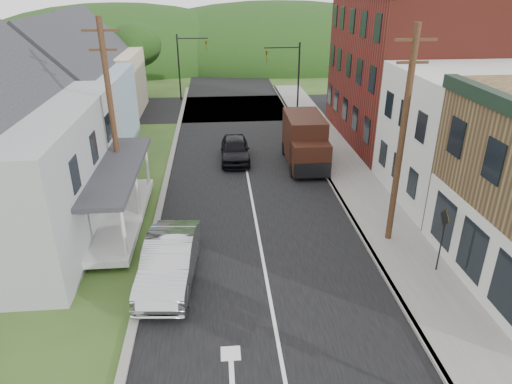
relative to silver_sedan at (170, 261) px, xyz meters
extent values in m
plane|color=#2D4719|center=(3.61, -1.38, -0.85)|extent=(120.00, 120.00, 0.00)
cube|color=black|center=(3.61, 8.62, -0.85)|extent=(9.00, 90.00, 0.02)
cube|color=black|center=(3.61, 25.62, -0.85)|extent=(60.00, 9.00, 0.02)
cube|color=slate|center=(9.51, 6.62, -0.77)|extent=(2.80, 55.00, 0.15)
cube|color=slate|center=(8.16, 6.62, -0.77)|extent=(0.20, 55.00, 0.15)
cube|color=slate|center=(-1.04, 6.62, -0.79)|extent=(0.30, 55.00, 0.12)
cube|color=silver|center=(14.91, 6.12, 2.40)|extent=(8.00, 7.00, 6.50)
cube|color=maroon|center=(14.91, 15.62, 4.15)|extent=(8.00, 12.00, 10.00)
cube|color=#819DB0|center=(-7.39, 15.62, 1.65)|extent=(7.00, 8.00, 5.00)
cube|color=#B8AB8F|center=(-7.89, 24.62, 1.65)|extent=(7.00, 8.00, 5.00)
cylinder|color=#472D19|center=(9.21, 2.12, 3.65)|extent=(0.26, 0.26, 9.00)
cube|color=#472D19|center=(9.21, 2.12, 7.55)|extent=(1.60, 0.10, 0.10)
cube|color=#472D19|center=(9.21, 2.12, 6.75)|extent=(1.20, 0.10, 0.10)
cylinder|color=#472D19|center=(-2.89, 6.62, 3.65)|extent=(0.26, 0.26, 9.00)
cube|color=#472D19|center=(-2.89, 6.62, 7.55)|extent=(1.60, 0.10, 0.10)
cube|color=#472D19|center=(-2.89, 6.62, 6.75)|extent=(1.20, 0.10, 0.10)
cylinder|color=black|center=(8.61, 22.12, 2.15)|extent=(0.14, 0.14, 6.00)
cylinder|color=black|center=(7.21, 22.12, 4.75)|extent=(2.80, 0.10, 0.10)
imported|color=olive|center=(6.01, 22.12, 4.05)|extent=(0.16, 0.20, 1.00)
cylinder|color=black|center=(-1.39, 29.12, 2.15)|extent=(0.14, 0.14, 6.00)
cylinder|color=black|center=(0.01, 29.12, 4.75)|extent=(2.80, 0.10, 0.10)
imported|color=olive|center=(1.21, 29.12, 4.05)|extent=(0.16, 0.20, 1.00)
cylinder|color=#382616|center=(-5.39, 30.62, 1.11)|extent=(0.36, 0.36, 3.92)
ellipsoid|color=black|center=(-5.39, 30.62, 4.05)|extent=(4.80, 4.80, 4.08)
ellipsoid|color=black|center=(3.61, 53.62, -0.85)|extent=(90.00, 30.00, 16.00)
imported|color=#A1A2A6|center=(0.00, 0.00, 0.00)|extent=(2.21, 5.28, 1.70)
imported|color=black|center=(3.01, 12.47, -0.10)|extent=(1.83, 4.40, 1.49)
cube|color=black|center=(7.22, 11.90, 0.79)|extent=(2.23, 4.16, 2.71)
cube|color=black|center=(7.18, 9.46, 0.32)|extent=(2.18, 1.54, 1.78)
cube|color=black|center=(7.18, 9.65, 1.07)|extent=(1.99, 1.16, 0.05)
cube|color=black|center=(7.16, 8.67, -0.15)|extent=(2.06, 0.18, 0.84)
cylinder|color=black|center=(6.20, 9.58, -0.43)|extent=(0.28, 0.85, 0.84)
cylinder|color=black|center=(8.16, 9.54, -0.43)|extent=(0.28, 0.85, 0.84)
cylinder|color=black|center=(6.27, 13.32, -0.43)|extent=(0.28, 0.85, 0.84)
cylinder|color=black|center=(8.23, 13.28, -0.43)|extent=(0.28, 0.85, 0.84)
cylinder|color=black|center=(10.22, -0.41, 0.54)|extent=(0.07, 0.07, 2.48)
cube|color=black|center=(10.15, -0.41, 1.58)|extent=(0.05, 0.73, 0.73)
cube|color=#EAEA0C|center=(10.17, -0.41, 1.58)|extent=(0.05, 0.66, 0.66)
camera|label=1|loc=(1.96, -14.52, 9.48)|focal=32.00mm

